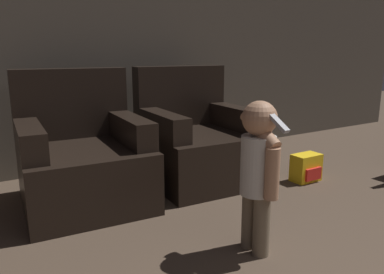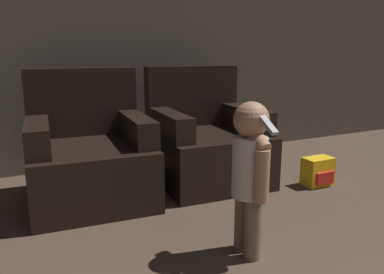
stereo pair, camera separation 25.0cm
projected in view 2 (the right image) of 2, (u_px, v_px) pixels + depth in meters
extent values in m
cube|color=#51493F|center=(157.00, 34.00, 3.80)|extent=(8.40, 0.05, 2.60)
cube|color=black|center=(92.00, 173.00, 2.86)|extent=(0.94, 0.98, 0.44)
cube|color=black|center=(82.00, 102.00, 3.09)|extent=(0.88, 0.22, 0.55)
cube|color=black|center=(38.00, 135.00, 2.66)|extent=(0.21, 0.77, 0.20)
cube|color=black|center=(136.00, 128.00, 2.92)|extent=(0.21, 0.77, 0.20)
cube|color=black|center=(208.00, 157.00, 3.29)|extent=(0.92, 0.96, 0.44)
cube|color=black|center=(192.00, 96.00, 3.52)|extent=(0.88, 0.21, 0.55)
cube|color=black|center=(169.00, 124.00, 3.08)|extent=(0.20, 0.77, 0.20)
cube|color=black|center=(245.00, 118.00, 3.35)|extent=(0.20, 0.77, 0.20)
cylinder|color=brown|center=(243.00, 221.00, 2.14)|extent=(0.10, 0.10, 0.35)
cylinder|color=brown|center=(253.00, 229.00, 2.05)|extent=(0.10, 0.10, 0.35)
cylinder|color=#B7B2A8|center=(250.00, 167.00, 2.02)|extent=(0.19, 0.19, 0.33)
sphere|color=#A37556|center=(251.00, 120.00, 1.96)|extent=(0.19, 0.19, 0.19)
cylinder|color=#A37556|center=(262.00, 176.00, 1.92)|extent=(0.08, 0.08, 0.28)
cylinder|color=#A37556|center=(252.00, 132.00, 1.98)|extent=(0.08, 0.28, 0.21)
cube|color=#99999E|center=(266.00, 123.00, 1.86)|extent=(0.04, 0.16, 0.10)
cube|color=yellow|center=(318.00, 171.00, 3.21)|extent=(0.26, 0.15, 0.24)
cube|color=red|center=(325.00, 178.00, 3.14)|extent=(0.18, 0.02, 0.11)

